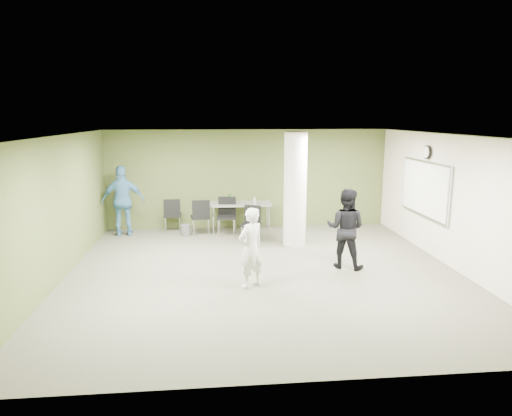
{
  "coord_description": "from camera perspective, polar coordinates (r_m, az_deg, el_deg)",
  "views": [
    {
      "loc": [
        -1.03,
        -8.92,
        3.16
      ],
      "look_at": [
        -0.06,
        1.0,
        1.15
      ],
      "focal_mm": 32.0,
      "sensor_mm": 36.0,
      "label": 1
    }
  ],
  "objects": [
    {
      "name": "whiteboard",
      "position": [
        11.39,
        20.3,
        2.29
      ],
      "size": [
        0.05,
        2.3,
        1.3
      ],
      "color": "silver",
      "rests_on": "wall_right_cream"
    },
    {
      "name": "wall_left",
      "position": [
        9.56,
        -23.55,
        -0.19
      ],
      "size": [
        0.02,
        8.0,
        2.8
      ],
      "primitive_type": "cube",
      "color": "#505F2C",
      "rests_on": "floor"
    },
    {
      "name": "chair_table_right",
      "position": [
        11.77,
        -0.58,
        -1.56
      ],
      "size": [
        0.57,
        0.57,
        0.9
      ],
      "rotation": [
        0.0,
        0.0,
        -0.35
      ],
      "color": "black",
      "rests_on": "floor"
    },
    {
      "name": "chair_back_right",
      "position": [
        12.35,
        -6.94,
        -0.78
      ],
      "size": [
        0.54,
        0.54,
        0.98
      ],
      "rotation": [
        0.0,
        0.0,
        3.26
      ],
      "color": "black",
      "rests_on": "floor"
    },
    {
      "name": "wall_back",
      "position": [
        13.08,
        -1.0,
        3.65
      ],
      "size": [
        8.0,
        2.8,
        0.02
      ],
      "primitive_type": "cube",
      "rotation": [
        1.57,
        0.0,
        0.0
      ],
      "color": "#505F2C",
      "rests_on": "floor"
    },
    {
      "name": "chair_back_left",
      "position": [
        12.8,
        -10.43,
        -0.56
      ],
      "size": [
        0.5,
        0.5,
        0.94
      ],
      "rotation": [
        0.0,
        0.0,
        3.2
      ],
      "color": "black",
      "rests_on": "floor"
    },
    {
      "name": "wastebasket",
      "position": [
        12.43,
        -8.77,
        -2.75
      ],
      "size": [
        0.27,
        0.27,
        0.31
      ],
      "primitive_type": "cylinder",
      "color": "#4C4C4C",
      "rests_on": "floor"
    },
    {
      "name": "ceiling",
      "position": [
        8.98,
        1.04,
        9.08
      ],
      "size": [
        8.0,
        8.0,
        0.0
      ],
      "primitive_type": "plane",
      "rotation": [
        3.14,
        0.0,
        0.0
      ],
      "color": "white",
      "rests_on": "wall_back"
    },
    {
      "name": "wall_right_cream",
      "position": [
        10.39,
        23.5,
        0.68
      ],
      "size": [
        0.02,
        8.0,
        2.8
      ],
      "primitive_type": "cube",
      "color": "beige",
      "rests_on": "floor"
    },
    {
      "name": "wall_clock",
      "position": [
        11.3,
        20.61,
        6.55
      ],
      "size": [
        0.06,
        0.32,
        0.32
      ],
      "color": "black",
      "rests_on": "wall_right_cream"
    },
    {
      "name": "floor",
      "position": [
        9.52,
        0.98,
        -8.01
      ],
      "size": [
        8.0,
        8.0,
        0.0
      ],
      "primitive_type": "plane",
      "color": "#535141",
      "rests_on": "ground"
    },
    {
      "name": "folding_table",
      "position": [
        12.65,
        -1.92,
        0.39
      ],
      "size": [
        1.7,
        0.78,
        1.05
      ],
      "rotation": [
        0.0,
        0.0,
        -0.03
      ],
      "color": "gray",
      "rests_on": "floor"
    },
    {
      "name": "woman_white",
      "position": [
        8.51,
        -0.65,
        -4.99
      ],
      "size": [
        0.66,
        0.62,
        1.52
      ],
      "primitive_type": "imported",
      "rotation": [
        0.0,
        0.0,
        3.79
      ],
      "color": "silver",
      "rests_on": "floor"
    },
    {
      "name": "column",
      "position": [
        11.24,
        4.91,
        2.34
      ],
      "size": [
        0.56,
        0.56,
        2.8
      ],
      "primitive_type": "cylinder",
      "color": "silver",
      "rests_on": "floor"
    },
    {
      "name": "man_blue",
      "position": [
        12.66,
        -16.27,
        0.86
      ],
      "size": [
        1.15,
        0.58,
        1.9
      ],
      "primitive_type": "imported",
      "rotation": [
        0.0,
        0.0,
        3.25
      ],
      "color": "teal",
      "rests_on": "floor"
    },
    {
      "name": "chair_table_left",
      "position": [
        12.39,
        -3.68,
        -0.59
      ],
      "size": [
        0.56,
        0.56,
        1.01
      ],
      "rotation": [
        0.0,
        0.0,
        -0.11
      ],
      "color": "black",
      "rests_on": "floor"
    },
    {
      "name": "man_black",
      "position": [
        9.78,
        11.13,
        -2.52
      ],
      "size": [
        1.03,
        0.96,
        1.7
      ],
      "primitive_type": "imported",
      "rotation": [
        0.0,
        0.0,
        2.65
      ],
      "color": "black",
      "rests_on": "floor"
    }
  ]
}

